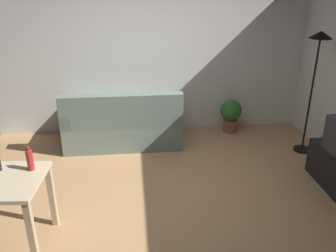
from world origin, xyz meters
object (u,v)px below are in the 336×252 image
at_px(bottle_red, 30,160).
at_px(torchiere_lamp, 317,60).
at_px(couch, 123,126).
at_px(potted_plant, 231,114).

bearing_deg(bottle_red, torchiere_lamp, 23.22).
bearing_deg(couch, bottle_red, 67.70).
height_order(couch, torchiere_lamp, torchiere_lamp).
xyz_separation_m(potted_plant, bottle_red, (-2.66, -2.36, 0.54)).
distance_m(couch, bottle_red, 2.28).
xyz_separation_m(couch, bottle_red, (-0.84, -2.05, 0.56)).
distance_m(torchiere_lamp, bottle_red, 3.94).
distance_m(couch, torchiere_lamp, 3.01).
distance_m(potted_plant, bottle_red, 3.60).
xyz_separation_m(torchiere_lamp, potted_plant, (-0.93, 0.82, -1.08)).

